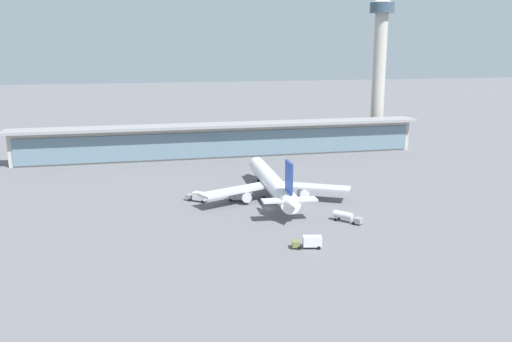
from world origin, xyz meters
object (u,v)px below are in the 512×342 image
Objects in this scene: service_truck_near_nose_grey at (238,196)px; service_truck_mid_apron_grey at (347,216)px; service_truck_by_tail_grey at (198,196)px; service_truck_under_wing_olive at (309,242)px; control_tower at (380,60)px; airliner_on_stand at (272,183)px.

service_truck_mid_apron_grey is at bearing -47.79° from service_truck_near_nose_grey.
service_truck_mid_apron_grey is at bearing -38.53° from service_truck_by_tail_grey.
service_truck_under_wing_olive is 24.12m from service_truck_mid_apron_grey.
service_truck_mid_apron_grey is at bearing 45.23° from service_truck_under_wing_olive.
control_tower is at bearing 44.53° from service_truck_near_nose_grey.
service_truck_by_tail_grey is (-21.64, 47.88, 0.00)m from service_truck_under_wing_olive.
airliner_on_stand reaches higher than service_truck_near_nose_grey.
service_truck_by_tail_grey is (-12.76, 2.24, 0.00)m from service_truck_near_nose_grey.
control_tower is (64.13, 117.03, 40.20)m from service_truck_mid_apron_grey.
airliner_on_stand is 8.50× the size of service_truck_under_wing_olive.
airliner_on_stand is 9.09× the size of service_truck_by_tail_grey.
service_truck_by_tail_grey is at bearing 170.06° from service_truck_near_nose_grey.
control_tower is (102.75, 86.28, 40.21)m from service_truck_by_tail_grey.
airliner_on_stand is 0.84× the size of control_tower.
service_truck_mid_apron_grey is at bearing -63.13° from airliner_on_stand.
service_truck_by_tail_grey is 0.09× the size of control_tower.
service_truck_near_nose_grey is at bearing 101.01° from service_truck_under_wing_olive.
airliner_on_stand reaches higher than service_truck_under_wing_olive.
service_truck_under_wing_olive is (-2.56, -45.60, -3.74)m from airliner_on_stand.
service_truck_by_tail_grey is (-38.62, 30.75, -0.02)m from service_truck_mid_apron_grey.
service_truck_under_wing_olive is 161.85m from control_tower.
service_truck_mid_apron_grey is 1.12× the size of service_truck_by_tail_grey.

